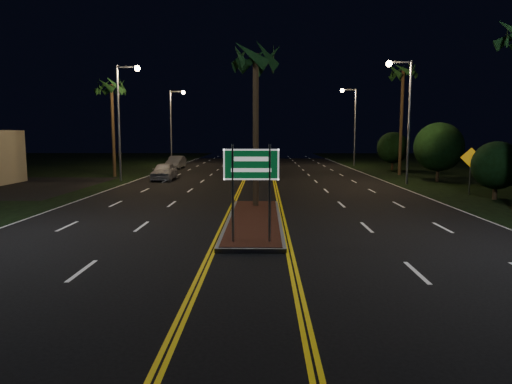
{
  "coord_description": "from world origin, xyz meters",
  "views": [
    {
      "loc": [
        0.43,
        -11.87,
        3.64
      ],
      "look_at": [
        0.17,
        2.05,
        1.9
      ],
      "focal_mm": 32.0,
      "sensor_mm": 36.0,
      "label": 1
    }
  ],
  "objects_px": {
    "streetlight_right_far": "(352,118)",
    "shrub_mid": "(439,147)",
    "highway_sign": "(251,174)",
    "car_far": "(176,161)",
    "warning_sign": "(471,164)",
    "palm_median": "(256,58)",
    "streetlight_left_mid": "(123,109)",
    "car_near": "(164,170)",
    "streetlight_left_far": "(174,118)",
    "shrub_far": "(393,148)",
    "shrub_near": "(497,165)",
    "palm_left_far": "(111,87)",
    "palm_right_far": "(403,73)",
    "streetlight_right_mid": "(404,107)",
    "median_island": "(254,220)"
  },
  "relations": [
    {
      "from": "highway_sign",
      "to": "warning_sign",
      "type": "height_order",
      "value": "highway_sign"
    },
    {
      "from": "palm_right_far",
      "to": "shrub_near",
      "type": "relative_size",
      "value": 3.12
    },
    {
      "from": "warning_sign",
      "to": "palm_median",
      "type": "bearing_deg",
      "value": -132.84
    },
    {
      "from": "streetlight_right_far",
      "to": "shrub_mid",
      "type": "bearing_deg",
      "value": -79.34
    },
    {
      "from": "shrub_near",
      "to": "streetlight_left_mid",
      "type": "bearing_deg",
      "value": 157.48
    },
    {
      "from": "shrub_near",
      "to": "shrub_far",
      "type": "xyz_separation_m",
      "value": [
        0.3,
        22.0,
        0.39
      ]
    },
    {
      "from": "streetlight_right_far",
      "to": "palm_right_far",
      "type": "bearing_deg",
      "value": -79.67
    },
    {
      "from": "streetlight_left_far",
      "to": "shrub_far",
      "type": "height_order",
      "value": "streetlight_left_far"
    },
    {
      "from": "streetlight_left_far",
      "to": "shrub_far",
      "type": "bearing_deg",
      "value": -18.14
    },
    {
      "from": "median_island",
      "to": "shrub_near",
      "type": "distance_m",
      "value": 15.32
    },
    {
      "from": "streetlight_right_far",
      "to": "car_far",
      "type": "xyz_separation_m",
      "value": [
        -19.88,
        -3.95,
        -4.87
      ]
    },
    {
      "from": "streetlight_right_far",
      "to": "car_near",
      "type": "height_order",
      "value": "streetlight_right_far"
    },
    {
      "from": "highway_sign",
      "to": "car_far",
      "type": "relative_size",
      "value": 0.67
    },
    {
      "from": "streetlight_left_mid",
      "to": "palm_left_far",
      "type": "xyz_separation_m",
      "value": [
        -2.19,
        4.0,
        2.09
      ]
    },
    {
      "from": "shrub_mid",
      "to": "car_far",
      "type": "distance_m",
      "value": 27.25
    },
    {
      "from": "streetlight_right_far",
      "to": "palm_median",
      "type": "height_order",
      "value": "streetlight_right_far"
    },
    {
      "from": "palm_right_far",
      "to": "shrub_mid",
      "type": "xyz_separation_m",
      "value": [
        1.2,
        -6.0,
        -6.42
      ]
    },
    {
      "from": "shrub_near",
      "to": "palm_left_far",
      "type": "bearing_deg",
      "value": 151.97
    },
    {
      "from": "streetlight_left_far",
      "to": "palm_left_far",
      "type": "height_order",
      "value": "streetlight_left_far"
    },
    {
      "from": "car_near",
      "to": "streetlight_left_mid",
      "type": "bearing_deg",
      "value": -162.45
    },
    {
      "from": "streetlight_right_far",
      "to": "car_far",
      "type": "distance_m",
      "value": 20.85
    },
    {
      "from": "shrub_near",
      "to": "warning_sign",
      "type": "distance_m",
      "value": 2.17
    },
    {
      "from": "streetlight_left_mid",
      "to": "palm_median",
      "type": "bearing_deg",
      "value": -51.83
    },
    {
      "from": "median_island",
      "to": "streetlight_left_far",
      "type": "bearing_deg",
      "value": 106.0
    },
    {
      "from": "palm_right_far",
      "to": "median_island",
      "type": "bearing_deg",
      "value": -119.1
    },
    {
      "from": "palm_median",
      "to": "shrub_far",
      "type": "xyz_separation_m",
      "value": [
        13.8,
        25.5,
        -4.94
      ]
    },
    {
      "from": "shrub_mid",
      "to": "car_far",
      "type": "bearing_deg",
      "value": 148.88
    },
    {
      "from": "palm_right_far",
      "to": "shrub_mid",
      "type": "distance_m",
      "value": 8.87
    },
    {
      "from": "streetlight_right_far",
      "to": "car_near",
      "type": "xyz_separation_m",
      "value": [
        -18.35,
        -17.03,
        -4.83
      ]
    },
    {
      "from": "palm_median",
      "to": "shrub_mid",
      "type": "distance_m",
      "value": 19.97
    },
    {
      "from": "car_far",
      "to": "streetlight_right_mid",
      "type": "bearing_deg",
      "value": -36.95
    },
    {
      "from": "streetlight_right_mid",
      "to": "shrub_mid",
      "type": "bearing_deg",
      "value": 30.56
    },
    {
      "from": "median_island",
      "to": "warning_sign",
      "type": "relative_size",
      "value": 3.55
    },
    {
      "from": "palm_median",
      "to": "palm_left_far",
      "type": "height_order",
      "value": "palm_left_far"
    },
    {
      "from": "median_island",
      "to": "shrub_far",
      "type": "xyz_separation_m",
      "value": [
        13.8,
        29.0,
        2.25
      ]
    },
    {
      "from": "car_far",
      "to": "warning_sign",
      "type": "distance_m",
      "value": 31.28
    },
    {
      "from": "palm_right_far",
      "to": "streetlight_right_mid",
      "type": "bearing_deg",
      "value": -105.29
    },
    {
      "from": "median_island",
      "to": "shrub_near",
      "type": "height_order",
      "value": "shrub_near"
    },
    {
      "from": "median_island",
      "to": "car_far",
      "type": "xyz_separation_m",
      "value": [
        -9.27,
        31.05,
        0.71
      ]
    },
    {
      "from": "highway_sign",
      "to": "shrub_far",
      "type": "height_order",
      "value": "shrub_far"
    },
    {
      "from": "streetlight_right_mid",
      "to": "streetlight_right_far",
      "type": "distance_m",
      "value": 20.0
    },
    {
      "from": "highway_sign",
      "to": "shrub_near",
      "type": "bearing_deg",
      "value": 39.69
    },
    {
      "from": "palm_right_far",
      "to": "streetlight_left_far",
      "type": "bearing_deg",
      "value": 149.12
    },
    {
      "from": "palm_right_far",
      "to": "warning_sign",
      "type": "relative_size",
      "value": 3.57
    },
    {
      "from": "streetlight_right_mid",
      "to": "shrub_near",
      "type": "height_order",
      "value": "streetlight_right_mid"
    },
    {
      "from": "streetlight_left_far",
      "to": "warning_sign",
      "type": "relative_size",
      "value": 3.12
    },
    {
      "from": "shrub_near",
      "to": "warning_sign",
      "type": "height_order",
      "value": "shrub_near"
    },
    {
      "from": "palm_median",
      "to": "car_near",
      "type": "bearing_deg",
      "value": 118.14
    },
    {
      "from": "streetlight_left_far",
      "to": "palm_right_far",
      "type": "height_order",
      "value": "palm_right_far"
    },
    {
      "from": "highway_sign",
      "to": "streetlight_left_mid",
      "type": "xyz_separation_m",
      "value": [
        -10.61,
        21.2,
        3.25
      ]
    }
  ]
}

